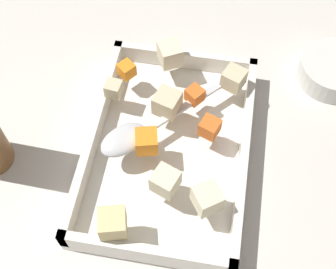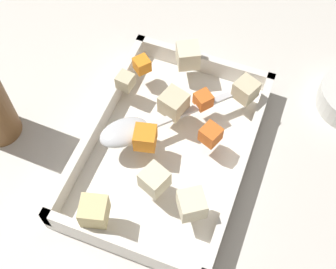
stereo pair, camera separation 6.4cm
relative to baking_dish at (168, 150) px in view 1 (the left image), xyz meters
name	(u,v)px [view 1 (the left image)]	position (x,y,z in m)	size (l,w,h in m)	color
ground_plane	(160,164)	(0.02, -0.01, -0.01)	(4.00, 4.00, 0.00)	beige
baking_dish	(168,150)	(0.00, 0.00, 0.00)	(0.33, 0.23, 0.05)	white
carrot_chunk_center	(195,95)	(-0.07, 0.03, 0.05)	(0.02, 0.02, 0.02)	orange
carrot_chunk_corner_se	(126,70)	(-0.10, -0.08, 0.05)	(0.02, 0.02, 0.02)	orange
carrot_chunk_far_right	(147,140)	(0.02, -0.03, 0.05)	(0.03, 0.03, 0.03)	orange
carrot_chunk_far_left	(210,127)	(-0.02, 0.06, 0.05)	(0.03, 0.03, 0.03)	orange
potato_chunk_mid_left	(234,79)	(-0.11, 0.08, 0.05)	(0.03, 0.03, 0.03)	beige
potato_chunk_near_spoon	(170,54)	(-0.14, -0.02, 0.05)	(0.03, 0.03, 0.03)	beige
potato_chunk_heap_top	(165,181)	(0.07, 0.01, 0.05)	(0.03, 0.03, 0.03)	beige
potato_chunk_mid_right	(113,223)	(0.14, -0.05, 0.05)	(0.03, 0.03, 0.03)	#E0CC89
potato_chunk_back_center	(114,89)	(-0.06, -0.09, 0.05)	(0.02, 0.02, 0.02)	beige
potato_chunk_corner_ne	(165,103)	(-0.05, -0.01, 0.05)	(0.03, 0.03, 0.03)	beige
potato_chunk_under_handle	(207,198)	(0.09, 0.07, 0.05)	(0.03, 0.03, 0.03)	beige
serving_spoon	(131,137)	(0.01, -0.05, 0.04)	(0.19, 0.18, 0.02)	silver
small_prep_bowl	(333,70)	(-0.19, 0.24, 0.00)	(0.11, 0.11, 0.04)	silver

